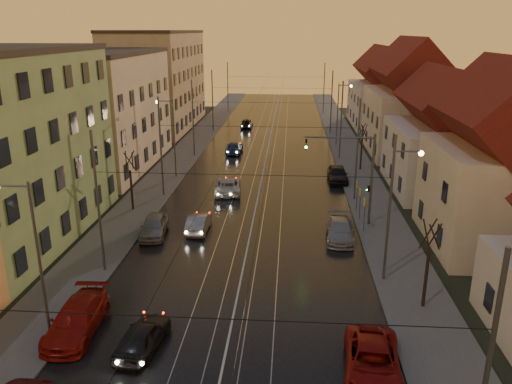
% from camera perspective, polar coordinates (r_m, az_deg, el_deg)
% --- Properties ---
extents(ground, '(160.00, 160.00, 0.00)m').
position_cam_1_polar(ground, '(23.58, -3.91, -19.75)').
color(ground, black).
rests_on(ground, ground).
extents(road, '(16.00, 120.00, 0.04)m').
position_cam_1_polar(road, '(60.25, 1.21, 4.20)').
color(road, black).
rests_on(road, ground).
extents(sidewalk_left, '(4.00, 120.00, 0.15)m').
position_cam_1_polar(sidewalk_left, '(61.52, -8.16, 4.36)').
color(sidewalk_left, '#4C4C4C').
rests_on(sidewalk_left, ground).
extents(sidewalk_right, '(4.00, 120.00, 0.15)m').
position_cam_1_polar(sidewalk_right, '(60.60, 10.72, 4.02)').
color(sidewalk_right, '#4C4C4C').
rests_on(sidewalk_right, ground).
extents(tram_rail_0, '(0.06, 120.00, 0.03)m').
position_cam_1_polar(tram_rail_0, '(60.39, -0.88, 4.27)').
color(tram_rail_0, gray).
rests_on(tram_rail_0, road).
extents(tram_rail_1, '(0.06, 120.00, 0.03)m').
position_cam_1_polar(tram_rail_1, '(60.29, 0.48, 4.24)').
color(tram_rail_1, gray).
rests_on(tram_rail_1, road).
extents(tram_rail_2, '(0.06, 120.00, 0.03)m').
position_cam_1_polar(tram_rail_2, '(60.22, 1.95, 4.22)').
color(tram_rail_2, gray).
rests_on(tram_rail_2, road).
extents(tram_rail_3, '(0.06, 120.00, 0.03)m').
position_cam_1_polar(tram_rail_3, '(60.18, 3.31, 4.19)').
color(tram_rail_3, gray).
rests_on(tram_rail_3, road).
extents(apartment_left_2, '(10.00, 20.00, 12.00)m').
position_cam_1_polar(apartment_left_2, '(56.86, -17.18, 8.72)').
color(apartment_left_2, tan).
rests_on(apartment_left_2, ground).
extents(apartment_left_3, '(10.00, 24.00, 14.00)m').
position_cam_1_polar(apartment_left_3, '(79.44, -11.10, 12.35)').
color(apartment_left_3, '#94795F').
rests_on(apartment_left_3, ground).
extents(house_right_1, '(8.67, 10.20, 10.80)m').
position_cam_1_polar(house_right_1, '(37.42, 26.16, 2.27)').
color(house_right_1, beige).
rests_on(house_right_1, ground).
extents(house_right_2, '(9.18, 12.24, 9.20)m').
position_cam_1_polar(house_right_2, '(49.54, 20.65, 5.48)').
color(house_right_2, beige).
rests_on(house_right_2, ground).
extents(house_right_3, '(9.18, 14.28, 11.50)m').
position_cam_1_polar(house_right_3, '(63.64, 17.08, 9.47)').
color(house_right_3, beige).
rests_on(house_right_3, ground).
extents(house_right_4, '(9.18, 16.32, 10.00)m').
position_cam_1_polar(house_right_4, '(81.24, 14.29, 10.86)').
color(house_right_4, beige).
rests_on(house_right_4, ground).
extents(catenary_pole_l_1, '(0.16, 0.16, 9.00)m').
position_cam_1_polar(catenary_pole_l_1, '(31.33, -17.59, -1.32)').
color(catenary_pole_l_1, '#595B60').
rests_on(catenary_pole_l_1, ground).
extents(catenary_pole_r_1, '(0.16, 0.16, 9.00)m').
position_cam_1_polar(catenary_pole_r_1, '(29.75, 14.99, -2.11)').
color(catenary_pole_r_1, '#595B60').
rests_on(catenary_pole_r_1, ground).
extents(catenary_pole_l_2, '(0.16, 0.16, 9.00)m').
position_cam_1_polar(catenary_pole_l_2, '(45.05, -10.82, 4.98)').
color(catenary_pole_l_2, '#595B60').
rests_on(catenary_pole_l_2, ground).
extents(catenary_pole_r_2, '(0.16, 0.16, 9.00)m').
position_cam_1_polar(catenary_pole_r_2, '(43.97, 11.50, 4.62)').
color(catenary_pole_r_2, '#595B60').
rests_on(catenary_pole_r_2, ground).
extents(catenary_pole_l_3, '(0.16, 0.16, 9.00)m').
position_cam_1_polar(catenary_pole_l_3, '(59.40, -7.21, 8.27)').
color(catenary_pole_l_3, '#595B60').
rests_on(catenary_pole_l_3, ground).
extents(catenary_pole_r_3, '(0.16, 0.16, 9.00)m').
position_cam_1_polar(catenary_pole_r_3, '(58.58, 9.71, 8.02)').
color(catenary_pole_r_3, '#595B60').
rests_on(catenary_pole_r_3, ground).
extents(catenary_pole_l_4, '(0.16, 0.16, 9.00)m').
position_cam_1_polar(catenary_pole_l_4, '(74.00, -4.99, 10.26)').
color(catenary_pole_l_4, '#595B60').
rests_on(catenary_pole_l_4, ground).
extents(catenary_pole_r_4, '(0.16, 0.16, 9.00)m').
position_cam_1_polar(catenary_pole_r_4, '(73.34, 8.62, 10.06)').
color(catenary_pole_r_4, '#595B60').
rests_on(catenary_pole_r_4, ground).
extents(catenary_pole_l_5, '(0.16, 0.16, 9.00)m').
position_cam_1_polar(catenary_pole_l_5, '(91.69, -3.24, 11.80)').
color(catenary_pole_l_5, '#595B60').
rests_on(catenary_pole_l_5, ground).
extents(catenary_pole_r_5, '(0.16, 0.16, 9.00)m').
position_cam_1_polar(catenary_pole_r_5, '(91.17, 7.77, 11.63)').
color(catenary_pole_r_5, '#595B60').
rests_on(catenary_pole_r_5, ground).
extents(street_lamp_0, '(1.75, 0.32, 8.00)m').
position_cam_1_polar(street_lamp_0, '(25.51, -24.33, -5.65)').
color(street_lamp_0, '#595B60').
rests_on(street_lamp_0, ground).
extents(street_lamp_1, '(1.75, 0.32, 8.00)m').
position_cam_1_polar(street_lamp_1, '(30.65, 15.64, -0.80)').
color(street_lamp_1, '#595B60').
rests_on(street_lamp_1, ground).
extents(street_lamp_2, '(1.75, 0.32, 8.00)m').
position_cam_1_polar(street_lamp_2, '(50.79, -9.72, 6.95)').
color(street_lamp_2, '#595B60').
rests_on(street_lamp_2, ground).
extents(street_lamp_3, '(1.75, 0.32, 8.00)m').
position_cam_1_polar(street_lamp_3, '(65.45, 9.60, 9.40)').
color(street_lamp_3, '#595B60').
rests_on(street_lamp_3, ground).
extents(traffic_light_mast, '(5.30, 0.32, 7.20)m').
position_cam_1_polar(traffic_light_mast, '(38.09, 11.69, 2.70)').
color(traffic_light_mast, '#595B60').
rests_on(traffic_light_mast, ground).
extents(bare_tree_0, '(1.09, 1.09, 5.11)m').
position_cam_1_polar(bare_tree_0, '(42.30, -14.09, 1.08)').
color(bare_tree_0, black).
rests_on(bare_tree_0, ground).
extents(bare_tree_1, '(1.09, 1.09, 5.11)m').
position_cam_1_polar(bare_tree_1, '(28.19, 18.99, -8.10)').
color(bare_tree_1, black).
rests_on(bare_tree_1, ground).
extents(bare_tree_2, '(1.09, 1.09, 5.11)m').
position_cam_1_polar(bare_tree_2, '(54.32, 11.98, 4.94)').
color(bare_tree_2, black).
rests_on(bare_tree_2, ground).
extents(driving_car_0, '(2.12, 4.23, 1.38)m').
position_cam_1_polar(driving_car_0, '(25.03, -12.84, -15.77)').
color(driving_car_0, black).
rests_on(driving_car_0, ground).
extents(driving_car_1, '(1.44, 4.04, 1.33)m').
position_cam_1_polar(driving_car_1, '(37.70, -6.57, -3.51)').
color(driving_car_1, gray).
rests_on(driving_car_1, ground).
extents(driving_car_2, '(2.79, 5.22, 1.40)m').
position_cam_1_polar(driving_car_2, '(46.21, -3.24, 0.72)').
color(driving_car_2, '#B9B9B9').
rests_on(driving_car_2, ground).
extents(driving_car_3, '(2.01, 4.78, 1.38)m').
position_cam_1_polar(driving_car_3, '(61.42, -2.50, 5.09)').
color(driving_car_3, '#182849').
rests_on(driving_car_3, ground).
extents(driving_car_4, '(1.79, 4.36, 1.48)m').
position_cam_1_polar(driving_car_4, '(77.49, -1.06, 7.86)').
color(driving_car_4, black).
rests_on(driving_car_4, ground).
extents(parked_left_2, '(2.33, 5.31, 1.52)m').
position_cam_1_polar(parked_left_2, '(27.07, -19.82, -13.50)').
color(parked_left_2, maroon).
rests_on(parked_left_2, ground).
extents(parked_left_3, '(2.20, 4.52, 1.49)m').
position_cam_1_polar(parked_left_3, '(37.41, -11.58, -3.81)').
color(parked_left_3, gray).
rests_on(parked_left_3, ground).
extents(parked_right_0, '(2.91, 5.41, 1.44)m').
position_cam_1_polar(parked_right_0, '(23.38, 13.17, -18.43)').
color(parked_right_0, maroon).
rests_on(parked_right_0, ground).
extents(parked_right_1, '(2.17, 4.81, 1.37)m').
position_cam_1_polar(parked_right_1, '(36.54, 9.57, -4.33)').
color(parked_right_1, '#99999E').
rests_on(parked_right_1, ground).
extents(parked_right_2, '(1.90, 4.64, 1.57)m').
position_cam_1_polar(parked_right_2, '(50.24, 9.32, 2.04)').
color(parked_right_2, black).
rests_on(parked_right_2, ground).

